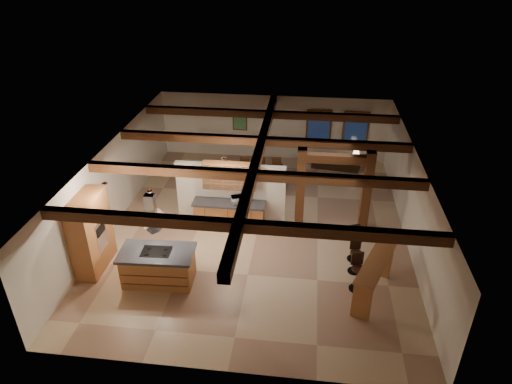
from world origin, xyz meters
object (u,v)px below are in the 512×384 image
bar_counter (374,274)px  kitchen_island (158,266)px  sofa (336,161)px  dining_table (261,179)px

bar_counter → kitchen_island: bearing=-179.2°
sofa → bar_counter: bar_counter is taller
dining_table → bar_counter: (3.81, -6.03, 0.43)m
bar_counter → sofa: bearing=95.2°
kitchen_island → dining_table: kitchen_island is taller
sofa → bar_counter: 8.25m
dining_table → sofa: 3.76m
kitchen_island → dining_table: 6.54m
kitchen_island → sofa: bearing=57.0°
sofa → dining_table: bearing=43.3°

